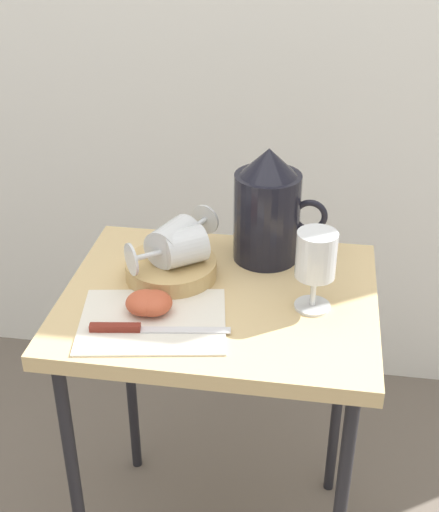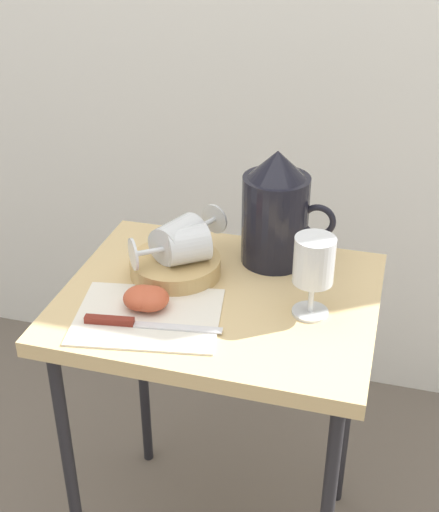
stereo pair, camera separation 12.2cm
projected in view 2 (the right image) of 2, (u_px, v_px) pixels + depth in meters
table at (219, 325)px, 1.29m from camera, size 0.57×0.46×0.67m
linen_napkin at (148, 316)px, 1.19m from camera, size 0.28×0.23×0.00m
basket_tray at (175, 266)px, 1.31m from camera, size 0.17×0.17×0.03m
pitcher at (276, 218)px, 1.32m from camera, size 0.18×0.13×0.23m
wine_glass_upright at (314, 265)px, 1.16m from camera, size 0.07×0.07×0.15m
wine_glass_tipped_near at (180, 238)px, 1.29m from camera, size 0.12×0.17×0.07m
wine_glass_tipped_far at (184, 245)px, 1.27m from camera, size 0.15×0.14×0.07m
apple_half_left at (150, 299)px, 1.21m from camera, size 0.07×0.07×0.04m
apple_half_right at (142, 298)px, 1.21m from camera, size 0.07×0.07×0.04m
knife at (132, 323)px, 1.17m from camera, size 0.23×0.05×0.01m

